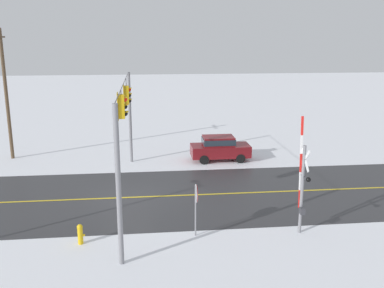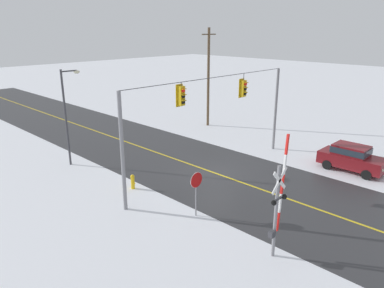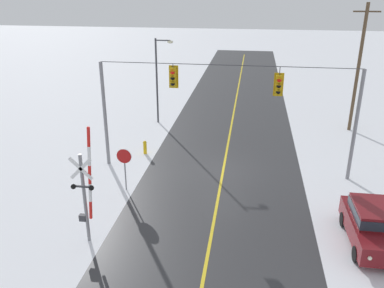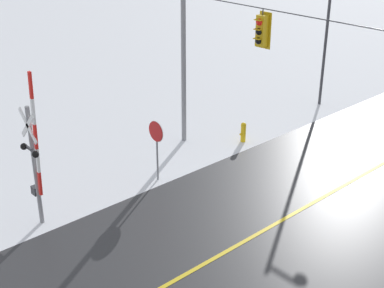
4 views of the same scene
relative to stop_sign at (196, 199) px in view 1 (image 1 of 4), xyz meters
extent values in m
plane|color=white|center=(4.93, 3.12, -1.71)|extent=(160.00, 160.00, 0.00)
cube|color=#303033|center=(4.93, 9.12, -1.71)|extent=(9.00, 80.00, 0.01)
cube|color=gold|center=(4.93, 9.12, -1.70)|extent=(0.14, 72.00, 0.01)
cylinder|color=gray|center=(-2.07, 3.12, 1.39)|extent=(0.20, 0.20, 6.20)
cylinder|color=gray|center=(11.93, 3.12, 1.39)|extent=(0.20, 0.20, 6.20)
cylinder|color=#38383D|center=(4.93, 3.12, 4.49)|extent=(14.00, 0.04, 0.04)
cylinder|color=#38383D|center=(2.03, 3.12, 4.38)|extent=(0.04, 0.04, 0.21)
cube|color=#C6990F|center=(2.03, 3.12, 3.73)|extent=(0.34, 0.28, 1.08)
cube|color=#C6990F|center=(2.03, 3.28, 3.73)|extent=(0.52, 0.03, 1.26)
sphere|color=red|center=(2.03, 2.97, 4.05)|extent=(0.24, 0.24, 0.24)
cube|color=#C6990F|center=(2.03, 2.90, 4.14)|extent=(0.26, 0.16, 0.03)
sphere|color=black|center=(2.03, 2.97, 3.73)|extent=(0.24, 0.24, 0.24)
cube|color=#C6990F|center=(2.03, 2.90, 3.82)|extent=(0.26, 0.16, 0.03)
sphere|color=black|center=(2.03, 2.97, 3.41)|extent=(0.24, 0.24, 0.24)
cube|color=#C6990F|center=(2.03, 2.90, 3.50)|extent=(0.26, 0.16, 0.03)
cylinder|color=#38383D|center=(7.73, 3.12, 4.26)|extent=(0.04, 0.04, 0.45)
cube|color=#C6990F|center=(7.73, 3.12, 3.50)|extent=(0.34, 0.28, 1.08)
cube|color=#C6990F|center=(7.73, 3.28, 3.50)|extent=(0.52, 0.03, 1.26)
sphere|color=red|center=(7.73, 2.97, 3.82)|extent=(0.24, 0.24, 0.24)
cube|color=#C6990F|center=(7.73, 2.90, 3.90)|extent=(0.26, 0.16, 0.03)
sphere|color=black|center=(7.73, 2.97, 3.50)|extent=(0.24, 0.24, 0.24)
cube|color=#C6990F|center=(7.73, 2.90, 3.58)|extent=(0.26, 0.16, 0.03)
sphere|color=black|center=(7.73, 2.97, 3.18)|extent=(0.24, 0.24, 0.24)
cube|color=#C6990F|center=(7.73, 2.90, 3.26)|extent=(0.26, 0.16, 0.03)
cylinder|color=gray|center=(0.00, 0.02, -0.56)|extent=(0.07, 0.07, 2.30)
cylinder|color=#B71414|center=(0.00, -0.02, 0.24)|extent=(0.76, 0.03, 0.76)
cylinder|color=white|center=(0.00, 0.00, 0.24)|extent=(0.80, 0.01, 0.80)
cylinder|color=gray|center=(-0.21, -4.61, 0.29)|extent=(0.14, 0.14, 4.00)
cube|color=white|center=(-0.21, -4.66, 1.69)|extent=(0.98, 0.04, 0.98)
cube|color=white|center=(-0.21, -4.66, 1.69)|extent=(0.98, 0.04, 0.98)
cube|color=#38383D|center=(-0.21, -4.65, 0.89)|extent=(0.80, 0.06, 0.08)
sphere|color=black|center=(-0.59, -4.71, 0.89)|extent=(0.22, 0.22, 0.22)
sphere|color=black|center=(0.17, -4.71, 0.89)|extent=(0.22, 0.22, 0.22)
cube|color=red|center=(0.00, -4.61, -0.21)|extent=(0.16, 0.08, 0.82)
cube|color=white|center=(0.06, -4.61, 0.61)|extent=(0.16, 0.08, 0.82)
cube|color=red|center=(0.12, -4.61, 1.42)|extent=(0.16, 0.08, 0.82)
cube|color=white|center=(0.18, -4.61, 2.23)|extent=(0.16, 0.08, 0.82)
cube|color=red|center=(0.24, -4.61, 3.05)|extent=(0.16, 0.08, 0.82)
cube|color=#38383D|center=(-0.39, -4.61, -0.61)|extent=(0.28, 0.20, 0.28)
cube|color=maroon|center=(11.56, -3.10, -0.99)|extent=(1.78, 4.11, 0.80)
cube|color=maroon|center=(11.56, -2.95, -0.29)|extent=(1.51, 2.14, 0.64)
cube|color=#232D38|center=(11.56, -2.95, -0.29)|extent=(1.54, 2.22, 0.40)
sphere|color=#EFEACC|center=(12.14, -5.16, -0.94)|extent=(0.16, 0.16, 0.16)
sphere|color=#EFEACC|center=(11.00, -5.17, -0.94)|extent=(0.16, 0.16, 0.16)
cylinder|color=black|center=(12.37, -4.36, -1.39)|extent=(0.22, 0.64, 0.64)
cylinder|color=black|center=(10.77, -4.37, -1.39)|extent=(0.22, 0.64, 0.64)
cylinder|color=black|center=(12.35, -1.82, -1.39)|extent=(0.22, 0.64, 0.64)
cylinder|color=black|center=(10.75, -1.83, -1.39)|extent=(0.22, 0.64, 0.64)
cylinder|color=gold|center=(-0.26, 4.92, -1.36)|extent=(0.22, 0.22, 0.70)
sphere|color=gold|center=(-0.26, 4.92, -0.95)|extent=(0.24, 0.24, 0.24)
cylinder|color=gold|center=(-0.26, 4.78, -1.33)|extent=(0.09, 0.10, 0.09)
cylinder|color=brown|center=(13.74, 11.65, 2.82)|extent=(0.24, 0.24, 9.07)
cube|color=#4C3A28|center=(13.74, 11.65, 6.76)|extent=(1.80, 0.10, 0.10)
camera|label=1|loc=(-17.15, 2.06, 6.72)|focal=40.09mm
camera|label=2|loc=(-11.89, -11.39, 7.33)|focal=34.21mm
camera|label=3|loc=(6.31, -18.23, 8.50)|focal=37.56mm
camera|label=4|loc=(14.18, -10.98, 7.87)|focal=50.74mm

